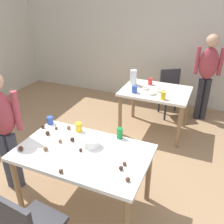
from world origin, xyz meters
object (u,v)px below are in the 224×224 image
(dining_table_near, at_px, (83,158))
(dining_table_far, at_px, (155,96))
(person_girl_near, at_px, (3,124))
(person_adult_far, at_px, (207,71))
(pitcher_far, at_px, (133,77))
(soda_can, at_px, (120,133))
(mixing_bowl, at_px, (92,142))
(chair_far_table, at_px, (171,90))

(dining_table_near, height_order, dining_table_far, same)
(dining_table_far, relative_size, person_girl_near, 0.72)
(person_adult_far, distance_m, pitcher_far, 1.31)
(person_adult_far, bearing_deg, soda_can, -107.26)
(dining_table_far, bearing_deg, person_girl_near, -122.08)
(dining_table_near, height_order, person_girl_near, person_girl_near)
(person_girl_near, bearing_deg, pitcher_far, 68.36)
(dining_table_far, bearing_deg, dining_table_near, -98.22)
(dining_table_near, distance_m, soda_can, 0.48)
(dining_table_near, relative_size, soda_can, 11.12)
(dining_table_near, distance_m, pitcher_far, 2.01)
(mixing_bowl, bearing_deg, chair_far_table, 82.12)
(dining_table_far, xyz_separation_m, soda_can, (-0.02, -1.52, 0.17))
(person_girl_near, bearing_deg, mixing_bowl, 10.40)
(person_adult_far, relative_size, pitcher_far, 6.13)
(dining_table_far, height_order, pitcher_far, pitcher_far)
(chair_far_table, xyz_separation_m, mixing_bowl, (-0.35, -2.53, 0.30))
(dining_table_far, height_order, mixing_bowl, mixing_bowl)
(chair_far_table, height_order, person_girl_near, person_girl_near)
(chair_far_table, relative_size, pitcher_far, 3.45)
(chair_far_table, bearing_deg, pitcher_far, -129.46)
(mixing_bowl, xyz_separation_m, soda_can, (0.21, 0.26, 0.02))
(person_adult_far, height_order, pitcher_far, person_adult_far)
(soda_can, distance_m, pitcher_far, 1.66)
(soda_can, xyz_separation_m, pitcher_far, (-0.40, 1.61, 0.07))
(dining_table_near, relative_size, chair_far_table, 1.56)
(soda_can, height_order, pitcher_far, pitcher_far)
(mixing_bowl, bearing_deg, person_girl_near, -169.60)
(dining_table_near, height_order, mixing_bowl, mixing_bowl)
(dining_table_far, distance_m, chair_far_table, 0.77)
(soda_can, bearing_deg, dining_table_far, 89.31)
(person_adult_far, bearing_deg, person_girl_near, -125.09)
(dining_table_far, bearing_deg, soda_can, -90.69)
(dining_table_far, bearing_deg, person_adult_far, 48.22)
(dining_table_near, xyz_separation_m, dining_table_far, (0.27, 1.90, -0.02))
(person_adult_far, bearing_deg, dining_table_near, -109.93)
(dining_table_far, bearing_deg, chair_far_table, 80.80)
(mixing_bowl, bearing_deg, soda_can, 51.03)
(dining_table_far, bearing_deg, pitcher_far, 167.37)
(person_adult_far, xyz_separation_m, pitcher_far, (-1.11, -0.69, -0.05))
(dining_table_near, relative_size, person_girl_near, 0.91)
(mixing_bowl, bearing_deg, pitcher_far, 95.68)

